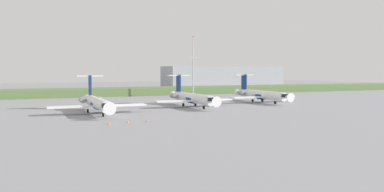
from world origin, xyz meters
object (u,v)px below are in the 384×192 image
(regional_jet_nearest, at_px, (97,103))
(safety_cone_rear_marker, at_px, (147,121))
(safety_cone_front_marker, at_px, (109,123))
(safety_cone_mid_marker, at_px, (128,122))
(regional_jet_second, at_px, (192,98))
(antenna_mast, at_px, (193,72))
(regional_jet_third, at_px, (261,94))

(regional_jet_nearest, xyz_separation_m, safety_cone_rear_marker, (6.38, -20.67, -2.26))
(safety_cone_front_marker, height_order, safety_cone_mid_marker, same)
(regional_jet_second, distance_m, antenna_mast, 43.03)
(regional_jet_nearest, distance_m, safety_cone_front_marker, 21.48)
(regional_jet_third, relative_size, safety_cone_rear_marker, 56.36)
(regional_jet_second, relative_size, regional_jet_third, 1.00)
(antenna_mast, bearing_deg, safety_cone_rear_marker, -120.28)
(safety_cone_rear_marker, bearing_deg, regional_jet_second, 52.09)
(regional_jet_second, relative_size, safety_cone_front_marker, 56.36)
(regional_jet_nearest, relative_size, safety_cone_rear_marker, 56.36)
(safety_cone_front_marker, bearing_deg, antenna_mast, 55.23)
(safety_cone_rear_marker, bearing_deg, regional_jet_third, 34.43)
(antenna_mast, height_order, safety_cone_rear_marker, antenna_mast)
(regional_jet_nearest, xyz_separation_m, safety_cone_mid_marker, (2.38, -20.77, -2.26))
(regional_jet_third, xyz_separation_m, safety_cone_rear_marker, (-48.28, -33.10, -2.26))
(safety_cone_mid_marker, relative_size, safety_cone_rear_marker, 1.00)
(antenna_mast, xyz_separation_m, safety_cone_mid_marker, (-42.68, -66.35, -9.63))
(regional_jet_third, distance_m, safety_cone_rear_marker, 58.58)
(regional_jet_nearest, relative_size, safety_cone_front_marker, 56.36)
(regional_jet_second, xyz_separation_m, safety_cone_mid_marker, (-25.43, -27.62, -2.26))
(safety_cone_front_marker, distance_m, safety_cone_mid_marker, 3.81)
(antenna_mast, bearing_deg, safety_cone_front_marker, -124.77)
(regional_jet_nearest, distance_m, safety_cone_rear_marker, 21.75)
(safety_cone_rear_marker, bearing_deg, safety_cone_mid_marker, -178.54)
(antenna_mast, bearing_deg, regional_jet_third, -73.85)
(regional_jet_second, relative_size, safety_cone_mid_marker, 56.36)
(regional_jet_nearest, bearing_deg, safety_cone_front_marker, -93.72)
(safety_cone_mid_marker, bearing_deg, safety_cone_front_marker, -171.69)
(safety_cone_front_marker, bearing_deg, safety_cone_mid_marker, 8.31)
(regional_jet_nearest, relative_size, antenna_mast, 1.30)
(regional_jet_third, xyz_separation_m, antenna_mast, (-9.60, 33.15, 7.37))
(safety_cone_mid_marker, bearing_deg, regional_jet_second, 47.37)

